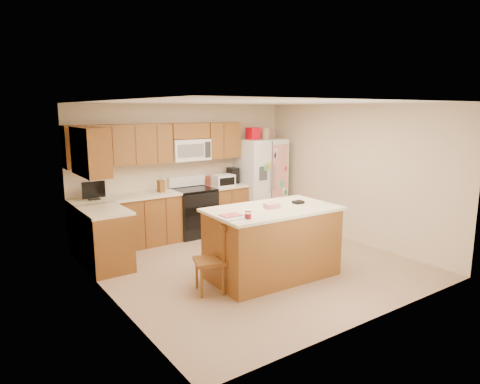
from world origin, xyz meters
TOP-DOWN VIEW (x-y plane):
  - ground at (0.00, 0.00)m, footprint 4.50×4.50m
  - room_shell at (0.00, 0.00)m, footprint 4.60×4.60m
  - cabinetry at (-0.98, 1.79)m, footprint 3.36×1.56m
  - stove at (0.00, 1.94)m, footprint 0.76×0.65m
  - refrigerator at (1.57, 1.87)m, footprint 0.90×0.79m
  - island at (-0.07, -0.55)m, footprint 1.92×1.16m
  - windsor_chair_left at (-1.08, -0.51)m, footprint 0.49×0.50m
  - windsor_chair_back at (-0.02, 0.07)m, footprint 0.41×0.39m
  - windsor_chair_right at (0.89, -0.42)m, footprint 0.37×0.39m

SIDE VIEW (x-z plane):
  - ground at x=0.00m, z-range 0.00..0.00m
  - windsor_chair_right at x=0.89m, z-range -0.02..0.84m
  - windsor_chair_back at x=-0.02m, z-range -0.02..0.85m
  - windsor_chair_left at x=-1.08m, z-range -0.03..0.91m
  - stove at x=0.00m, z-range -0.09..1.04m
  - island at x=-0.07m, z-range -0.04..1.07m
  - cabinetry at x=-0.98m, z-range -0.16..1.99m
  - refrigerator at x=1.57m, z-range -0.10..1.94m
  - room_shell at x=0.00m, z-range 0.18..2.70m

